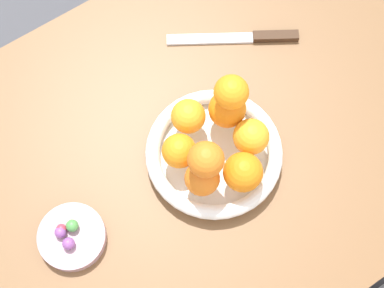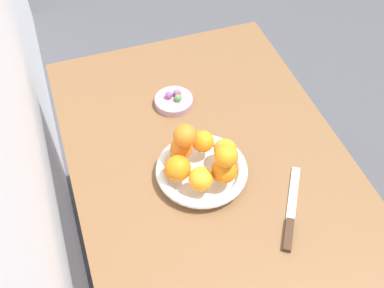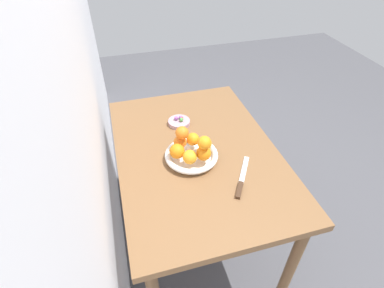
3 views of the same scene
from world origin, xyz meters
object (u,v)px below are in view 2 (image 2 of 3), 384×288
object	(u,v)px
candy_dish	(174,101)
orange_6	(185,136)
orange_5	(178,168)
orange_4	(182,149)
candy_ball_0	(178,98)
candy_ball_1	(178,94)
candy_ball_3	(169,95)
orange_7	(226,156)
orange_0	(201,179)
orange_1	(225,170)
candy_ball_2	(176,93)
dining_table	(208,176)
knife	(291,214)
fruit_bowl	(202,171)
orange_2	(225,150)
orange_3	(203,141)

from	to	relation	value
candy_dish	orange_6	size ratio (longest dim) A/B	1.93
orange_5	orange_6	distance (m)	0.09
orange_4	candy_ball_0	world-z (taller)	orange_4
candy_ball_1	candy_ball_3	bearing A→B (deg)	86.35
orange_7	candy_ball_0	size ratio (longest dim) A/B	2.75
candy_ball_1	candy_ball_3	world-z (taller)	candy_ball_3
candy_dish	candy_ball_1	distance (m)	0.03
orange_0	orange_1	bearing A→B (deg)	-85.63
candy_ball_2	orange_0	bearing A→B (deg)	172.51
candy_ball_1	candy_dish	bearing A→B (deg)	114.98
dining_table	candy_ball_2	world-z (taller)	candy_ball_2
orange_7	knife	distance (m)	0.23
candy_ball_0	candy_ball_3	world-z (taller)	same
orange_0	orange_5	bearing A→B (deg)	42.66
orange_1	orange_7	xyz separation A→B (m)	(-0.00, 0.00, 0.06)
fruit_bowl	orange_1	world-z (taller)	orange_1
orange_0	candy_ball_3	size ratio (longest dim) A/B	2.98
orange_0	orange_1	xyz separation A→B (m)	(0.01, -0.07, 0.00)
dining_table	orange_5	xyz separation A→B (m)	(-0.06, 0.11, 0.16)
orange_0	candy_ball_3	xyz separation A→B (m)	(0.36, -0.02, -0.04)
orange_0	orange_7	distance (m)	0.09
dining_table	candy_dish	distance (m)	0.26
orange_2	orange_3	bearing A→B (deg)	43.01
knife	candy_dish	bearing A→B (deg)	18.54
dining_table	fruit_bowl	world-z (taller)	fruit_bowl
dining_table	knife	distance (m)	0.29
candy_ball_0	candy_ball_3	size ratio (longest dim) A/B	1.02
orange_3	fruit_bowl	bearing A→B (deg)	158.16
orange_7	candy_ball_0	xyz separation A→B (m)	(0.34, 0.02, -0.10)
candy_dish	orange_5	bearing A→B (deg)	164.83
dining_table	orange_4	bearing A→B (deg)	91.86
orange_0	candy_ball_2	xyz separation A→B (m)	(0.36, -0.05, -0.04)
orange_6	orange_7	bearing A→B (deg)	-143.81
orange_2	orange_3	distance (m)	0.07
dining_table	candy_ball_3	xyz separation A→B (m)	(0.24, 0.04, 0.12)
orange_6	candy_ball_2	world-z (taller)	orange_6
orange_0	orange_6	xyz separation A→B (m)	(0.10, 0.01, 0.06)
fruit_bowl	orange_0	world-z (taller)	orange_0
orange_2	candy_ball_1	bearing A→B (deg)	8.10
candy_ball_0	candy_ball_3	bearing A→B (deg)	49.10
dining_table	candy_ball_1	bearing A→B (deg)	3.19
orange_1	knife	xyz separation A→B (m)	(-0.14, -0.13, -0.07)
orange_3	orange_4	world-z (taller)	same
candy_dish	orange_3	size ratio (longest dim) A/B	1.93
orange_1	orange_5	distance (m)	0.12
orange_3	candy_ball_3	world-z (taller)	orange_3
orange_4	candy_ball_2	xyz separation A→B (m)	(0.25, -0.06, -0.04)
orange_4	orange_1	bearing A→B (deg)	-141.84
candy_dish	orange_0	world-z (taller)	orange_0
candy_ball_0	candy_ball_2	size ratio (longest dim) A/B	1.09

